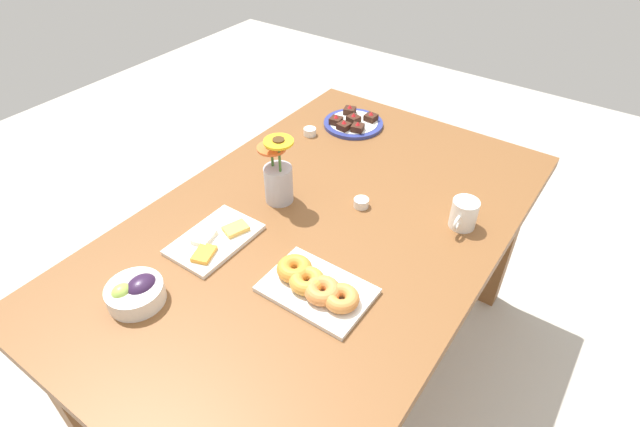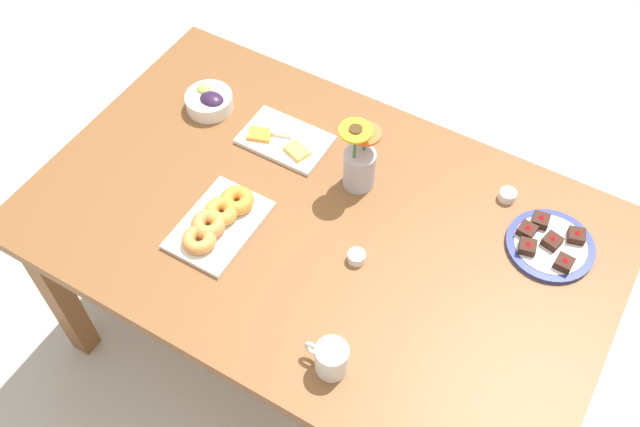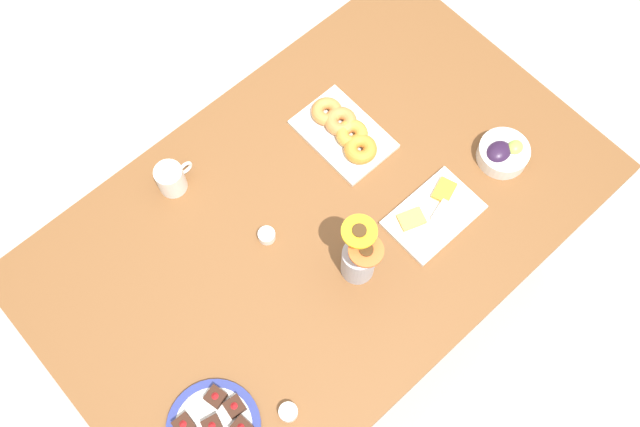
{
  "view_description": "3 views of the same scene",
  "coord_description": "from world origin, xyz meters",
  "px_view_note": "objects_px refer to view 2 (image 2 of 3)",
  "views": [
    {
      "loc": [
        0.95,
        0.66,
        1.73
      ],
      "look_at": [
        0.0,
        0.0,
        0.78
      ],
      "focal_mm": 28.0,
      "sensor_mm": 36.0,
      "label": 1
    },
    {
      "loc": [
        -0.58,
        0.99,
        2.32
      ],
      "look_at": [
        0.0,
        0.0,
        0.78
      ],
      "focal_mm": 40.0,
      "sensor_mm": 36.0,
      "label": 2
    },
    {
      "loc": [
        -0.51,
        -0.57,
        2.57
      ],
      "look_at": [
        0.0,
        0.0,
        0.78
      ],
      "focal_mm": 40.0,
      "sensor_mm": 36.0,
      "label": 3
    }
  ],
  "objects_px": {
    "grape_bowl": "(209,101)",
    "coffee_mug": "(331,358)",
    "flower_vase": "(359,164)",
    "jam_cup_honey": "(508,195)",
    "dining_table": "(320,240)",
    "cheese_platter": "(284,139)",
    "croissant_platter": "(218,220)",
    "jam_cup_berry": "(357,257)",
    "dessert_plate": "(550,244)"
  },
  "relations": [
    {
      "from": "grape_bowl",
      "to": "croissant_platter",
      "type": "distance_m",
      "value": 0.46
    },
    {
      "from": "cheese_platter",
      "to": "croissant_platter",
      "type": "xyz_separation_m",
      "value": [
        -0.01,
        0.35,
        0.01
      ]
    },
    {
      "from": "cheese_platter",
      "to": "jam_cup_berry",
      "type": "xyz_separation_m",
      "value": [
        -0.39,
        0.26,
        0.01
      ]
    },
    {
      "from": "cheese_platter",
      "to": "jam_cup_berry",
      "type": "bearing_deg",
      "value": 146.03
    },
    {
      "from": "cheese_platter",
      "to": "dessert_plate",
      "type": "height_order",
      "value": "dessert_plate"
    },
    {
      "from": "croissant_platter",
      "to": "jam_cup_honey",
      "type": "bearing_deg",
      "value": -142.91
    },
    {
      "from": "croissant_platter",
      "to": "dessert_plate",
      "type": "distance_m",
      "value": 0.89
    },
    {
      "from": "cheese_platter",
      "to": "jam_cup_honey",
      "type": "bearing_deg",
      "value": -168.49
    },
    {
      "from": "dining_table",
      "to": "grape_bowl",
      "type": "xyz_separation_m",
      "value": [
        0.52,
        -0.21,
        0.12
      ]
    },
    {
      "from": "coffee_mug",
      "to": "dessert_plate",
      "type": "height_order",
      "value": "coffee_mug"
    },
    {
      "from": "dessert_plate",
      "to": "flower_vase",
      "type": "height_order",
      "value": "flower_vase"
    },
    {
      "from": "croissant_platter",
      "to": "grape_bowl",
      "type": "bearing_deg",
      "value": -51.53
    },
    {
      "from": "grape_bowl",
      "to": "dessert_plate",
      "type": "distance_m",
      "value": 1.09
    },
    {
      "from": "jam_cup_berry",
      "to": "flower_vase",
      "type": "xyz_separation_m",
      "value": [
        0.12,
        -0.23,
        0.07
      ]
    },
    {
      "from": "grape_bowl",
      "to": "flower_vase",
      "type": "relative_size",
      "value": 0.62
    },
    {
      "from": "flower_vase",
      "to": "grape_bowl",
      "type": "bearing_deg",
      "value": -3.4
    },
    {
      "from": "dining_table",
      "to": "jam_cup_berry",
      "type": "bearing_deg",
      "value": 158.31
    },
    {
      "from": "cheese_platter",
      "to": "flower_vase",
      "type": "distance_m",
      "value": 0.28
    },
    {
      "from": "jam_cup_honey",
      "to": "dessert_plate",
      "type": "xyz_separation_m",
      "value": [
        -0.16,
        0.1,
        -0.0
      ]
    },
    {
      "from": "coffee_mug",
      "to": "dessert_plate",
      "type": "distance_m",
      "value": 0.68
    },
    {
      "from": "grape_bowl",
      "to": "jam_cup_honey",
      "type": "relative_size",
      "value": 3.05
    },
    {
      "from": "flower_vase",
      "to": "coffee_mug",
      "type": "bearing_deg",
      "value": 112.06
    },
    {
      "from": "grape_bowl",
      "to": "coffee_mug",
      "type": "bearing_deg",
      "value": 143.29
    },
    {
      "from": "cheese_platter",
      "to": "croissant_platter",
      "type": "distance_m",
      "value": 0.35
    },
    {
      "from": "cheese_platter",
      "to": "croissant_platter",
      "type": "relative_size",
      "value": 0.93
    },
    {
      "from": "flower_vase",
      "to": "jam_cup_honey",
      "type": "bearing_deg",
      "value": -157.51
    },
    {
      "from": "coffee_mug",
      "to": "flower_vase",
      "type": "xyz_separation_m",
      "value": [
        0.22,
        -0.53,
        0.03
      ]
    },
    {
      "from": "grape_bowl",
      "to": "cheese_platter",
      "type": "bearing_deg",
      "value": 179.04
    },
    {
      "from": "dining_table",
      "to": "jam_cup_honey",
      "type": "distance_m",
      "value": 0.54
    },
    {
      "from": "coffee_mug",
      "to": "croissant_platter",
      "type": "height_order",
      "value": "coffee_mug"
    },
    {
      "from": "dining_table",
      "to": "dessert_plate",
      "type": "height_order",
      "value": "dessert_plate"
    },
    {
      "from": "grape_bowl",
      "to": "jam_cup_berry",
      "type": "relative_size",
      "value": 3.05
    },
    {
      "from": "dining_table",
      "to": "croissant_platter",
      "type": "bearing_deg",
      "value": 32.79
    },
    {
      "from": "croissant_platter",
      "to": "jam_cup_berry",
      "type": "distance_m",
      "value": 0.39
    },
    {
      "from": "cheese_platter",
      "to": "dining_table",
      "type": "bearing_deg",
      "value": 140.02
    },
    {
      "from": "jam_cup_berry",
      "to": "flower_vase",
      "type": "bearing_deg",
      "value": -62.46
    },
    {
      "from": "grape_bowl",
      "to": "croissant_platter",
      "type": "xyz_separation_m",
      "value": [
        -0.28,
        0.36,
        -0.01
      ]
    },
    {
      "from": "dessert_plate",
      "to": "flower_vase",
      "type": "relative_size",
      "value": 1.0
    },
    {
      "from": "cheese_platter",
      "to": "jam_cup_honey",
      "type": "distance_m",
      "value": 0.67
    },
    {
      "from": "coffee_mug",
      "to": "jam_cup_berry",
      "type": "xyz_separation_m",
      "value": [
        0.09,
        -0.3,
        -0.03
      ]
    },
    {
      "from": "coffee_mug",
      "to": "dining_table",
      "type": "bearing_deg",
      "value": -56.14
    },
    {
      "from": "coffee_mug",
      "to": "jam_cup_honey",
      "type": "relative_size",
      "value": 2.39
    },
    {
      "from": "grape_bowl",
      "to": "flower_vase",
      "type": "distance_m",
      "value": 0.54
    },
    {
      "from": "grape_bowl",
      "to": "flower_vase",
      "type": "xyz_separation_m",
      "value": [
        -0.54,
        0.03,
        0.05
      ]
    },
    {
      "from": "flower_vase",
      "to": "jam_cup_berry",
      "type": "bearing_deg",
      "value": 117.54
    },
    {
      "from": "cheese_platter",
      "to": "croissant_platter",
      "type": "height_order",
      "value": "croissant_platter"
    },
    {
      "from": "cheese_platter",
      "to": "flower_vase",
      "type": "xyz_separation_m",
      "value": [
        -0.27,
        0.03,
        0.07
      ]
    },
    {
      "from": "dining_table",
      "to": "jam_cup_berry",
      "type": "xyz_separation_m",
      "value": [
        -0.15,
        0.06,
        0.1
      ]
    },
    {
      "from": "dining_table",
      "to": "dessert_plate",
      "type": "bearing_deg",
      "value": -157.2
    },
    {
      "from": "dining_table",
      "to": "cheese_platter",
      "type": "distance_m",
      "value": 0.33
    }
  ]
}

